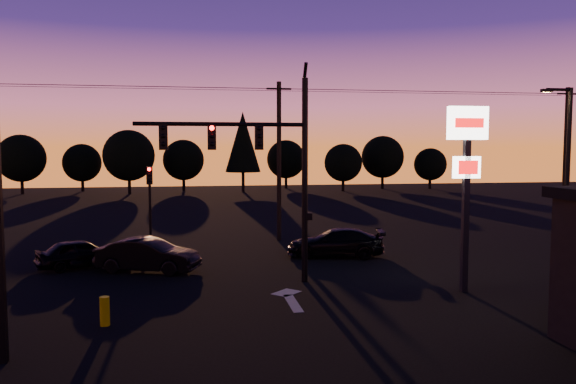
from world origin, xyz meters
name	(u,v)px	position (x,y,z in m)	size (l,w,h in m)	color
ground	(283,312)	(0.00, 0.00, 0.00)	(120.00, 120.00, 0.00)	black
lane_arrow	(290,298)	(0.50, 1.67, 0.01)	(1.20, 3.10, 0.01)	beige
traffic_signal_mast	(264,157)	(-0.10, 3.99, 4.94)	(6.79, 0.52, 8.58)	black
secondary_signal	(150,196)	(-5.00, 11.49, 2.86)	(0.30, 0.31, 4.35)	black
pylon_sign	(467,159)	(7.00, 1.50, 4.91)	(1.50, 0.28, 6.80)	black
streetlight	(566,167)	(13.91, 5.50, 4.42)	(1.55, 0.35, 8.00)	black
utility_pole_1	(279,160)	(2.00, 14.00, 4.59)	(1.40, 0.26, 9.00)	black
utility_pole_2	(565,159)	(20.00, 14.00, 4.59)	(1.40, 0.26, 9.00)	black
power_wires	(279,89)	(2.00, 14.00, 8.57)	(36.00, 1.22, 0.07)	black
bollard	(105,311)	(-5.48, -0.42, 0.44)	(0.29, 0.29, 0.88)	#B5B500
tree_0	(21,158)	(-22.00, 50.00, 4.06)	(5.36, 5.36, 6.74)	black
tree_1	(82,163)	(-16.00, 53.00, 3.43)	(4.54, 4.54, 5.71)	black
tree_2	(129,156)	(-10.00, 48.00, 4.37)	(5.77, 5.78, 7.26)	black
tree_3	(183,160)	(-4.00, 52.00, 3.75)	(4.95, 4.95, 6.22)	black
tree_4	(243,142)	(3.00, 49.00, 5.93)	(4.18, 4.18, 9.50)	black
tree_5	(286,159)	(9.00, 54.00, 3.75)	(4.95, 4.95, 6.22)	black
tree_6	(343,163)	(15.00, 48.00, 3.43)	(4.54, 4.54, 5.71)	black
tree_7	(383,157)	(21.00, 51.00, 4.06)	(5.36, 5.36, 6.74)	black
tree_8	(430,164)	(27.00, 50.00, 3.12)	(4.12, 4.12, 5.19)	black
car_left	(81,253)	(-7.77, 8.18, 0.64)	(1.51, 3.74, 1.28)	black
car_mid	(148,255)	(-4.78, 6.83, 0.72)	(1.52, 4.35, 1.43)	black
car_right	(336,243)	(3.99, 8.76, 0.68)	(1.91, 4.70, 1.36)	black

